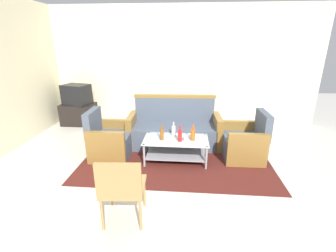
{
  "coord_description": "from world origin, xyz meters",
  "views": [
    {
      "loc": [
        0.13,
        -3.0,
        2.0
      ],
      "look_at": [
        -0.19,
        0.77,
        0.65
      ],
      "focal_mm": 25.67,
      "sensor_mm": 36.0,
      "label": 1
    }
  ],
  "objects_px": {
    "wicker_chair": "(122,186)",
    "cup": "(186,138)",
    "tv_stand": "(79,114)",
    "television": "(77,94)",
    "couch": "(174,130)",
    "armchair_left": "(110,141)",
    "coffee_table": "(176,147)",
    "bottle_brown": "(162,134)",
    "bottle_red": "(180,135)",
    "bottle_orange": "(193,134)",
    "armchair_right": "(245,143)",
    "bottle_clear": "(174,130)"
  },
  "relations": [
    {
      "from": "bottle_brown",
      "to": "television",
      "type": "bearing_deg",
      "value": 141.61
    },
    {
      "from": "bottle_clear",
      "to": "bottle_orange",
      "type": "relative_size",
      "value": 0.91
    },
    {
      "from": "television",
      "to": "couch",
      "type": "bearing_deg",
      "value": 172.02
    },
    {
      "from": "armchair_left",
      "to": "tv_stand",
      "type": "height_order",
      "value": "armchair_left"
    },
    {
      "from": "tv_stand",
      "to": "bottle_orange",
      "type": "bearing_deg",
      "value": -32.46
    },
    {
      "from": "couch",
      "to": "wicker_chair",
      "type": "relative_size",
      "value": 2.18
    },
    {
      "from": "wicker_chair",
      "to": "bottle_brown",
      "type": "bearing_deg",
      "value": 75.51
    },
    {
      "from": "couch",
      "to": "coffee_table",
      "type": "height_order",
      "value": "couch"
    },
    {
      "from": "couch",
      "to": "bottle_orange",
      "type": "distance_m",
      "value": 0.83
    },
    {
      "from": "bottle_clear",
      "to": "bottle_brown",
      "type": "height_order",
      "value": "bottle_brown"
    },
    {
      "from": "couch",
      "to": "tv_stand",
      "type": "height_order",
      "value": "couch"
    },
    {
      "from": "bottle_red",
      "to": "bottle_brown",
      "type": "xyz_separation_m",
      "value": [
        -0.31,
        0.04,
        0.0
      ]
    },
    {
      "from": "armchair_right",
      "to": "tv_stand",
      "type": "bearing_deg",
      "value": 66.57
    },
    {
      "from": "couch",
      "to": "tv_stand",
      "type": "bearing_deg",
      "value": -25.83
    },
    {
      "from": "couch",
      "to": "coffee_table",
      "type": "distance_m",
      "value": 0.71
    },
    {
      "from": "bottle_red",
      "to": "cup",
      "type": "distance_m",
      "value": 0.12
    },
    {
      "from": "television",
      "to": "wicker_chair",
      "type": "height_order",
      "value": "television"
    },
    {
      "from": "armchair_right",
      "to": "bottle_orange",
      "type": "xyz_separation_m",
      "value": [
        -0.93,
        -0.24,
        0.23
      ]
    },
    {
      "from": "coffee_table",
      "to": "bottle_brown",
      "type": "height_order",
      "value": "bottle_brown"
    },
    {
      "from": "armchair_right",
      "to": "cup",
      "type": "distance_m",
      "value": 1.1
    },
    {
      "from": "television",
      "to": "armchair_right",
      "type": "bearing_deg",
      "value": 172.99
    },
    {
      "from": "coffee_table",
      "to": "cup",
      "type": "bearing_deg",
      "value": -21.78
    },
    {
      "from": "armchair_left",
      "to": "tv_stand",
      "type": "bearing_deg",
      "value": -142.68
    },
    {
      "from": "cup",
      "to": "couch",
      "type": "bearing_deg",
      "value": 107.3
    },
    {
      "from": "bottle_red",
      "to": "tv_stand",
      "type": "height_order",
      "value": "bottle_red"
    },
    {
      "from": "armchair_left",
      "to": "wicker_chair",
      "type": "relative_size",
      "value": 1.01
    },
    {
      "from": "wicker_chair",
      "to": "coffee_table",
      "type": "bearing_deg",
      "value": 67.68
    },
    {
      "from": "wicker_chair",
      "to": "cup",
      "type": "bearing_deg",
      "value": 61.3
    },
    {
      "from": "coffee_table",
      "to": "cup",
      "type": "height_order",
      "value": "cup"
    },
    {
      "from": "cup",
      "to": "wicker_chair",
      "type": "bearing_deg",
      "value": -114.53
    },
    {
      "from": "coffee_table",
      "to": "wicker_chair",
      "type": "distance_m",
      "value": 1.67
    },
    {
      "from": "bottle_clear",
      "to": "bottle_orange",
      "type": "xyz_separation_m",
      "value": [
        0.34,
        -0.19,
        0.01
      ]
    },
    {
      "from": "bottle_red",
      "to": "cup",
      "type": "relative_size",
      "value": 2.79
    },
    {
      "from": "armchair_left",
      "to": "bottle_red",
      "type": "xyz_separation_m",
      "value": [
        1.28,
        -0.19,
        0.23
      ]
    },
    {
      "from": "bottle_red",
      "to": "tv_stand",
      "type": "distance_m",
      "value": 3.2
    },
    {
      "from": "bottle_clear",
      "to": "television",
      "type": "bearing_deg",
      "value": 147.05
    },
    {
      "from": "armchair_left",
      "to": "television",
      "type": "bearing_deg",
      "value": -142.74
    },
    {
      "from": "tv_stand",
      "to": "couch",
      "type": "bearing_deg",
      "value": -23.44
    },
    {
      "from": "bottle_orange",
      "to": "wicker_chair",
      "type": "xyz_separation_m",
      "value": [
        -0.8,
        -1.55,
        -0.02
      ]
    },
    {
      "from": "couch",
      "to": "cup",
      "type": "relative_size",
      "value": 18.28
    },
    {
      "from": "bottle_orange",
      "to": "coffee_table",
      "type": "bearing_deg",
      "value": 176.34
    },
    {
      "from": "bottle_brown",
      "to": "bottle_orange",
      "type": "bearing_deg",
      "value": 2.51
    },
    {
      "from": "couch",
      "to": "bottle_red",
      "type": "xyz_separation_m",
      "value": [
        0.14,
        -0.79,
        0.2
      ]
    },
    {
      "from": "wicker_chair",
      "to": "tv_stand",
      "type": "bearing_deg",
      "value": 116.89
    },
    {
      "from": "bottle_red",
      "to": "wicker_chair",
      "type": "relative_size",
      "value": 0.33
    },
    {
      "from": "tv_stand",
      "to": "television",
      "type": "relative_size",
      "value": 1.15
    },
    {
      "from": "couch",
      "to": "armchair_left",
      "type": "height_order",
      "value": "couch"
    },
    {
      "from": "cup",
      "to": "wicker_chair",
      "type": "relative_size",
      "value": 0.12
    },
    {
      "from": "armchair_right",
      "to": "bottle_clear",
      "type": "bearing_deg",
      "value": 91.44
    },
    {
      "from": "television",
      "to": "armchair_left",
      "type": "bearing_deg",
      "value": 143.89
    }
  ]
}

